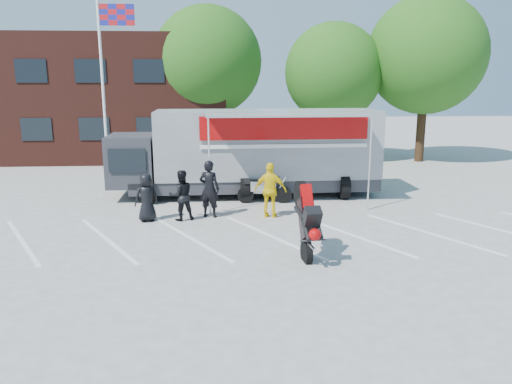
{
  "coord_description": "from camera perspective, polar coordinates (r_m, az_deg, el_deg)",
  "views": [
    {
      "loc": [
        -1.2,
        -13.1,
        4.52
      ],
      "look_at": [
        -0.24,
        1.23,
        1.3
      ],
      "focal_mm": 35.0,
      "sensor_mm": 36.0,
      "label": 1
    }
  ],
  "objects": [
    {
      "name": "flagpole",
      "position": [
        23.65,
        -16.61,
        13.42
      ],
      "size": [
        1.61,
        0.12,
        8.0
      ],
      "color": "white",
      "rests_on": "ground"
    },
    {
      "name": "spectator_leather_c",
      "position": [
        16.52,
        -8.54,
        -0.38
      ],
      "size": [
        0.97,
        0.86,
        1.68
      ],
      "primitive_type": "imported",
      "rotation": [
        0.0,
        0.0,
        3.46
      ],
      "color": "black",
      "rests_on": "ground"
    },
    {
      "name": "parked_motorcycle",
      "position": [
        18.83,
        0.98,
        -1.25
      ],
      "size": [
        2.12,
        0.8,
        1.09
      ],
      "primitive_type": null,
      "rotation": [
        0.0,
        0.0,
        1.52
      ],
      "color": "#A9AAAE",
      "rests_on": "ground"
    },
    {
      "name": "spectator_leather_a",
      "position": [
        16.62,
        -12.41,
        -0.61
      ],
      "size": [
        0.91,
        0.77,
        1.59
      ],
      "primitive_type": "imported",
      "rotation": [
        0.0,
        0.0,
        3.56
      ],
      "color": "black",
      "rests_on": "ground"
    },
    {
      "name": "stunt_bike_rider",
      "position": [
        13.51,
        5.03,
        -6.96
      ],
      "size": [
        1.08,
        1.95,
        2.2
      ],
      "primitive_type": null,
      "rotation": [
        0.0,
        0.0,
        0.11
      ],
      "color": "black",
      "rests_on": "ground"
    },
    {
      "name": "tree_left",
      "position": [
        29.13,
        -5.58,
        14.64
      ],
      "size": [
        6.12,
        6.12,
        8.64
      ],
      "color": "#382314",
      "rests_on": "ground"
    },
    {
      "name": "tree_mid",
      "position": [
        28.78,
        8.86,
        13.34
      ],
      "size": [
        5.44,
        5.44,
        7.68
      ],
      "color": "#382314",
      "rests_on": "ground"
    },
    {
      "name": "tree_right",
      "position": [
        29.81,
        18.87,
        14.59
      ],
      "size": [
        6.46,
        6.46,
        9.12
      ],
      "color": "#382314",
      "rests_on": "ground"
    },
    {
      "name": "office_building",
      "position": [
        32.34,
        -19.94,
        10.09
      ],
      "size": [
        18.0,
        8.0,
        7.0
      ],
      "primitive_type": "cube",
      "color": "#4B2018",
      "rests_on": "ground"
    },
    {
      "name": "ground",
      "position": [
        13.91,
        1.33,
        -6.33
      ],
      "size": [
        100.0,
        100.0,
        0.0
      ],
      "primitive_type": "plane",
      "color": "#ACACA7",
      "rests_on": "ground"
    },
    {
      "name": "spectator_leather_b",
      "position": [
        16.78,
        -5.36,
        0.36
      ],
      "size": [
        0.82,
        0.68,
        1.93
      ],
      "primitive_type": "imported",
      "rotation": [
        0.0,
        0.0,
        2.79
      ],
      "color": "black",
      "rests_on": "ground"
    },
    {
      "name": "parking_bay_lines",
      "position": [
        14.85,
        0.98,
        -5.06
      ],
      "size": [
        18.09,
        13.33,
        0.01
      ],
      "primitive_type": "cube",
      "rotation": [
        0.0,
        0.0,
        0.52
      ],
      "color": "white",
      "rests_on": "ground"
    },
    {
      "name": "transporter_truck",
      "position": [
        20.18,
        -0.14,
        -0.31
      ],
      "size": [
        10.74,
        5.36,
        3.38
      ],
      "primitive_type": null,
      "rotation": [
        0.0,
        0.0,
        0.02
      ],
      "color": "#919399",
      "rests_on": "ground"
    },
    {
      "name": "spectator_hivis",
      "position": [
        16.68,
        1.67,
        0.21
      ],
      "size": [
        1.18,
        0.75,
        1.86
      ],
      "primitive_type": "imported",
      "rotation": [
        0.0,
        0.0,
        2.85
      ],
      "color": "yellow",
      "rests_on": "ground"
    }
  ]
}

